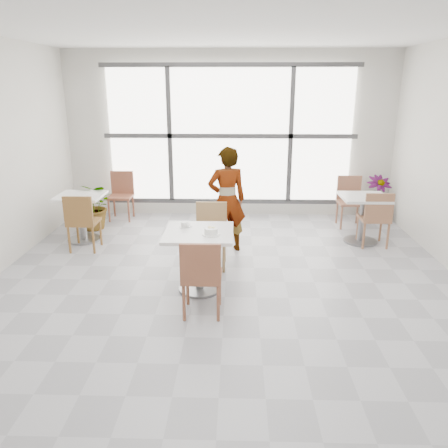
{
  "coord_description": "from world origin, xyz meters",
  "views": [
    {
      "loc": [
        0.13,
        -4.66,
        2.39
      ],
      "look_at": [
        0.0,
        -0.3,
        1.0
      ],
      "focal_mm": 35.19,
      "sensor_mm": 36.0,
      "label": 1
    }
  ],
  "objects_px": {
    "bg_chair_right_near": "(376,216)",
    "plant_right": "(377,198)",
    "bg_table_left": "(81,211)",
    "bg_chair_right_far": "(350,198)",
    "chair_far": "(211,230)",
    "bg_chair_left_far": "(121,192)",
    "person": "(227,200)",
    "main_table": "(199,249)",
    "bg_chair_left_near": "(82,219)",
    "bg_table_right": "(363,212)",
    "chair_near": "(201,274)",
    "plant_left": "(94,206)",
    "oatmeal_bowl": "(211,231)",
    "coffee_cup": "(184,225)"
  },
  "relations": [
    {
      "from": "chair_near",
      "to": "plant_left",
      "type": "xyz_separation_m",
      "value": [
        -2.07,
        2.96,
        -0.09
      ]
    },
    {
      "from": "bg_table_left",
      "to": "person",
      "type": "bearing_deg",
      "value": -9.05
    },
    {
      "from": "chair_near",
      "to": "bg_table_left",
      "type": "xyz_separation_m",
      "value": [
        -2.08,
        2.37,
        -0.01
      ]
    },
    {
      "from": "bg_chair_right_near",
      "to": "oatmeal_bowl",
      "type": "bearing_deg",
      "value": 34.98
    },
    {
      "from": "person",
      "to": "main_table",
      "type": "bearing_deg",
      "value": 62.53
    },
    {
      "from": "main_table",
      "to": "bg_chair_right_far",
      "type": "distance_m",
      "value": 3.6
    },
    {
      "from": "chair_far",
      "to": "bg_chair_right_far",
      "type": "height_order",
      "value": "same"
    },
    {
      "from": "bg_table_left",
      "to": "bg_table_right",
      "type": "distance_m",
      "value": 4.42
    },
    {
      "from": "bg_chair_left_far",
      "to": "plant_left",
      "type": "distance_m",
      "value": 0.73
    },
    {
      "from": "bg_table_left",
      "to": "bg_chair_right_far",
      "type": "distance_m",
      "value": 4.53
    },
    {
      "from": "person",
      "to": "plant_right",
      "type": "height_order",
      "value": "person"
    },
    {
      "from": "coffee_cup",
      "to": "bg_table_left",
      "type": "height_order",
      "value": "coffee_cup"
    },
    {
      "from": "chair_far",
      "to": "main_table",
      "type": "bearing_deg",
      "value": -96.98
    },
    {
      "from": "bg_chair_left_far",
      "to": "plant_left",
      "type": "xyz_separation_m",
      "value": [
        -0.3,
        -0.66,
        -0.09
      ]
    },
    {
      "from": "main_table",
      "to": "oatmeal_bowl",
      "type": "distance_m",
      "value": 0.33
    },
    {
      "from": "bg_chair_left_near",
      "to": "plant_left",
      "type": "distance_m",
      "value": 1.08
    },
    {
      "from": "chair_near",
      "to": "person",
      "type": "height_order",
      "value": "person"
    },
    {
      "from": "bg_table_right",
      "to": "plant_right",
      "type": "xyz_separation_m",
      "value": [
        0.6,
        1.23,
        -0.08
      ]
    },
    {
      "from": "person",
      "to": "plant_right",
      "type": "xyz_separation_m",
      "value": [
        2.71,
        1.65,
        -0.37
      ]
    },
    {
      "from": "bg_chair_left_far",
      "to": "bg_chair_right_far",
      "type": "xyz_separation_m",
      "value": [
        4.11,
        -0.31,
        0.0
      ]
    },
    {
      "from": "oatmeal_bowl",
      "to": "bg_chair_left_near",
      "type": "distance_m",
      "value": 2.44
    },
    {
      "from": "main_table",
      "to": "bg_chair_right_near",
      "type": "relative_size",
      "value": 0.92
    },
    {
      "from": "main_table",
      "to": "bg_chair_left_near",
      "type": "height_order",
      "value": "bg_chair_left_near"
    },
    {
      "from": "main_table",
      "to": "bg_table_right",
      "type": "relative_size",
      "value": 1.07
    },
    {
      "from": "bg_table_left",
      "to": "bg_table_right",
      "type": "height_order",
      "value": "same"
    },
    {
      "from": "oatmeal_bowl",
      "to": "person",
      "type": "xyz_separation_m",
      "value": [
        0.15,
        1.48,
        -0.01
      ]
    },
    {
      "from": "chair_near",
      "to": "bg_chair_left_near",
      "type": "bearing_deg",
      "value": -44.7
    },
    {
      "from": "chair_far",
      "to": "bg_table_left",
      "type": "xyz_separation_m",
      "value": [
        -2.1,
        0.93,
        -0.01
      ]
    },
    {
      "from": "main_table",
      "to": "oatmeal_bowl",
      "type": "xyz_separation_m",
      "value": [
        0.15,
        -0.12,
        0.27
      ]
    },
    {
      "from": "chair_far",
      "to": "person",
      "type": "relative_size",
      "value": 0.56
    },
    {
      "from": "bg_chair_right_near",
      "to": "coffee_cup",
      "type": "bearing_deg",
      "value": 27.26
    },
    {
      "from": "person",
      "to": "bg_table_left",
      "type": "xyz_separation_m",
      "value": [
        -2.3,
        0.37,
        -0.29
      ]
    },
    {
      "from": "chair_far",
      "to": "plant_left",
      "type": "height_order",
      "value": "chair_far"
    },
    {
      "from": "plant_right",
      "to": "person",
      "type": "bearing_deg",
      "value": -148.73
    },
    {
      "from": "bg_chair_right_near",
      "to": "plant_right",
      "type": "xyz_separation_m",
      "value": [
        0.46,
        1.45,
        -0.09
      ]
    },
    {
      "from": "oatmeal_bowl",
      "to": "plant_left",
      "type": "height_order",
      "value": "oatmeal_bowl"
    },
    {
      "from": "chair_far",
      "to": "oatmeal_bowl",
      "type": "bearing_deg",
      "value": -86.52
    },
    {
      "from": "coffee_cup",
      "to": "plant_right",
      "type": "bearing_deg",
      "value": 41.78
    },
    {
      "from": "bg_chair_left_near",
      "to": "bg_chair_right_near",
      "type": "bearing_deg",
      "value": -176.0
    },
    {
      "from": "chair_far",
      "to": "bg_chair_left_far",
      "type": "distance_m",
      "value": 2.82
    },
    {
      "from": "bg_chair_left_near",
      "to": "bg_chair_right_far",
      "type": "xyz_separation_m",
      "value": [
        4.27,
        1.41,
        0.0
      ]
    },
    {
      "from": "oatmeal_bowl",
      "to": "plant_right",
      "type": "bearing_deg",
      "value": 47.54
    },
    {
      "from": "bg_chair_left_far",
      "to": "plant_right",
      "type": "relative_size",
      "value": 1.06
    },
    {
      "from": "person",
      "to": "bg_chair_right_near",
      "type": "bearing_deg",
      "value": 170.0
    },
    {
      "from": "bg_chair_left_near",
      "to": "plant_right",
      "type": "bearing_deg",
      "value": -160.13
    },
    {
      "from": "chair_far",
      "to": "coffee_cup",
      "type": "xyz_separation_m",
      "value": [
        -0.28,
        -0.64,
        0.28
      ]
    },
    {
      "from": "bg_chair_left_near",
      "to": "plant_left",
      "type": "height_order",
      "value": "bg_chair_left_near"
    },
    {
      "from": "plant_left",
      "to": "main_table",
      "type": "bearing_deg",
      "value": -49.28
    },
    {
      "from": "bg_table_left",
      "to": "bg_chair_left_near",
      "type": "height_order",
      "value": "bg_chair_left_near"
    },
    {
      "from": "bg_chair_left_near",
      "to": "bg_chair_right_near",
      "type": "relative_size",
      "value": 1.0
    }
  ]
}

